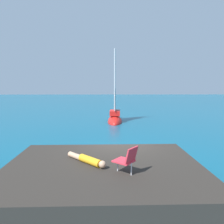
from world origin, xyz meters
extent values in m
plane|color=#0F5675|center=(0.00, 0.00, 0.00)|extent=(160.00, 160.00, 0.00)
cube|color=#2D2823|center=(-0.55, -2.72, 0.43)|extent=(6.22, 4.76, 0.86)
cube|color=#2F2B24|center=(1.68, -0.42, 0.00)|extent=(0.90, 1.09, 0.68)
cube|color=#2D2A25|center=(1.68, 0.17, 0.00)|extent=(1.28, 1.03, 0.79)
ellipsoid|color=red|center=(0.21, 10.49, 0.00)|extent=(1.48, 3.89, 1.32)
cube|color=red|center=(0.21, 10.49, 0.87)|extent=(0.99, 1.72, 0.43)
cylinder|color=#B7B7BC|center=(0.20, 10.13, 3.66)|extent=(0.14, 0.14, 5.99)
cylinder|color=#B2B2B7|center=(0.25, 11.33, 1.08)|extent=(0.22, 2.40, 0.12)
pyramid|color=silver|center=(0.22, 10.80, 3.42)|extent=(0.15, 1.92, 4.55)
cylinder|color=gold|center=(-0.97, -2.69, 0.98)|extent=(0.81, 0.80, 0.24)
cylinder|color=tan|center=(-1.50, -2.17, 0.95)|extent=(0.62, 0.62, 0.18)
sphere|color=tan|center=(-0.58, -3.08, 1.00)|extent=(0.22, 0.22, 0.22)
cube|color=#E03342|center=(0.03, -3.38, 1.21)|extent=(0.71, 0.70, 0.04)
cube|color=#E03342|center=(0.24, -3.54, 1.44)|extent=(0.42, 0.47, 0.45)
cylinder|color=silver|center=(-0.13, -3.25, 1.04)|extent=(0.04, 0.04, 0.35)
cylinder|color=silver|center=(0.24, -3.54, 1.04)|extent=(0.04, 0.04, 0.35)
camera|label=1|loc=(-0.40, -9.18, 3.30)|focal=34.10mm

